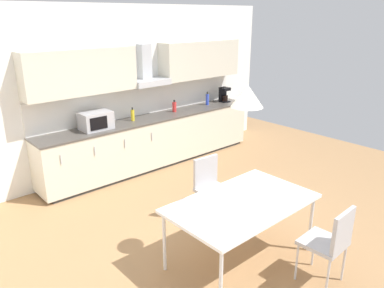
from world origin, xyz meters
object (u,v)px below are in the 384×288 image
Objects in this scene: microwave at (96,121)px; pendant_lamp at (247,96)px; bottle_yellow at (133,115)px; chair_far_right at (210,183)px; chair_near_right at (331,239)px; bottle_red at (174,107)px; dining_table at (242,205)px; coffee_maker at (224,95)px; bottle_blue at (207,99)px.

pendant_lamp is at bearing -87.24° from microwave.
chair_far_right is at bearing -95.48° from bottle_yellow.
bottle_yellow is 0.26× the size of chair_near_right.
bottle_yellow is 0.92m from bottle_red.
microwave is at bearing -178.14° from bottle_red.
bottle_red is 3.35m from dining_table.
chair_near_right is at bearing -93.07° from bottle_yellow.
dining_table is at bearing -113.05° from chair_far_right.
coffee_maker is 1.15× the size of bottle_blue.
microwave is 2.20m from chair_far_right.
chair_far_right reaches higher than dining_table.
bottle_red is at bearing 63.48° from dining_table.
chair_far_right is (-2.42, -2.10, -0.52)m from coffee_maker.
chair_near_right is (0.36, -0.86, -0.16)m from dining_table.
bottle_red reaches higher than chair_far_right.
chair_far_right is 1.64m from pendant_lamp.
pendant_lamp is (-1.49, -2.99, 0.88)m from bottle_red.
bottle_red is (0.92, 0.01, -0.00)m from bottle_yellow.
chair_near_right is at bearing -90.09° from chair_far_right.
bottle_blue is (-0.45, 0.02, -0.04)m from coffee_maker.
dining_table is at bearing -100.81° from bottle_yellow.
bottle_blue is 1.19× the size of bottle_red.
coffee_maker reaches higher than dining_table.
microwave is at bearing -178.89° from bottle_blue.
bottle_blue is 0.82× the size of pendant_lamp.
coffee_maker is (2.93, 0.03, 0.01)m from microwave.
microwave is at bearing 103.71° from chair_far_right.
chair_near_right is 1.72m from chair_far_right.
bottle_blue reaches higher than chair_near_right.
bottle_blue reaches higher than dining_table.
bottle_yellow is at bearing 86.93° from chair_near_right.
chair_near_right is at bearing -67.10° from pendant_lamp.
chair_near_right is 1.00× the size of chair_far_right.
coffee_maker is 0.94× the size of pendant_lamp.
bottle_yellow is 3.05m from dining_table.
pendant_lamp reaches higher than coffee_maker.
microwave is at bearing 92.76° from dining_table.
microwave is at bearing 97.57° from chair_near_right.
microwave is at bearing 92.76° from pendant_lamp.
bottle_red is (1.63, 0.05, -0.05)m from microwave.
bottle_red is 0.69× the size of pendant_lamp.
coffee_maker is at bearing 57.58° from chair_near_right.
bottle_yellow reaches higher than dining_table.
dining_table is at bearing 0.00° from pendant_lamp.
microwave reaches higher than bottle_red.
bottle_yellow reaches higher than bottle_red.
bottle_red is at bearing 1.86° from microwave.
chair_near_right is at bearing -122.42° from coffee_maker.
bottle_yellow is at bearing 79.19° from pendant_lamp.
bottle_red is at bearing 62.14° from chair_far_right.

